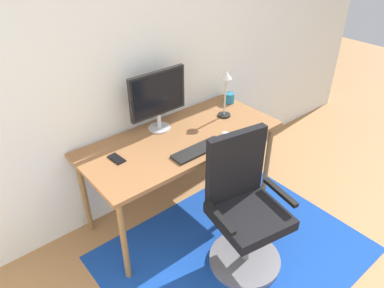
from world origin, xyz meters
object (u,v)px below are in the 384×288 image
object	(u,v)px
desk	(182,144)
monitor	(158,96)
keyboard	(199,150)
cell_phone	(117,159)
office_chair	(244,216)
computer_mouse	(227,135)
desk_lamp	(226,86)
coffee_cup	(230,98)

from	to	relation	value
desk	monitor	world-z (taller)	monitor
desk	monitor	bearing A→B (deg)	104.03
keyboard	cell_phone	bearing A→B (deg)	150.85
monitor	office_chair	bearing A→B (deg)	-85.87
desk	keyboard	xyz separation A→B (m)	(-0.02, -0.23, 0.08)
monitor	computer_mouse	bearing A→B (deg)	-53.24
monitor	desk	bearing A→B (deg)	-75.97
keyboard	desk_lamp	size ratio (longest dim) A/B	1.07
keyboard	cell_phone	world-z (taller)	keyboard
desk_lamp	office_chair	world-z (taller)	desk_lamp
office_chair	monitor	bearing A→B (deg)	104.65
desk_lamp	office_chair	distance (m)	1.06
monitor	cell_phone	distance (m)	0.58
desk	cell_phone	distance (m)	0.55
desk	monitor	distance (m)	0.42
monitor	cell_phone	xyz separation A→B (m)	(-0.49, -0.16, -0.28)
office_chair	cell_phone	bearing A→B (deg)	136.93
computer_mouse	coffee_cup	xyz separation A→B (m)	(0.44, 0.42, 0.03)
keyboard	coffee_cup	bearing A→B (deg)	29.99
desk	computer_mouse	distance (m)	0.36
coffee_cup	desk_lamp	distance (m)	0.35
monitor	desk_lamp	xyz separation A→B (m)	(0.55, -0.18, -0.02)
computer_mouse	desk_lamp	world-z (taller)	desk_lamp
computer_mouse	office_chair	distance (m)	0.64
office_chair	coffee_cup	bearing A→B (deg)	62.08
desk_lamp	cell_phone	bearing A→B (deg)	178.98
coffee_cup	cell_phone	world-z (taller)	coffee_cup
desk_lamp	office_chair	xyz separation A→B (m)	(-0.49, -0.73, -0.60)
desk	computer_mouse	bearing A→B (deg)	-39.15
coffee_cup	desk_lamp	bearing A→B (deg)	-144.42
monitor	desk_lamp	world-z (taller)	monitor
keyboard	cell_phone	size ratio (longest dim) A/B	3.07
monitor	coffee_cup	distance (m)	0.80
computer_mouse	desk_lamp	bearing A→B (deg)	49.57
monitor	desk_lamp	size ratio (longest dim) A/B	1.22
desk	desk_lamp	world-z (taller)	desk_lamp
coffee_cup	desk	bearing A→B (deg)	-164.92
desk	monitor	xyz separation A→B (m)	(-0.05, 0.22, 0.36)
cell_phone	office_chair	xyz separation A→B (m)	(0.55, -0.75, -0.34)
keyboard	computer_mouse	size ratio (longest dim) A/B	4.13
coffee_cup	cell_phone	size ratio (longest dim) A/B	0.65
computer_mouse	coffee_cup	world-z (taller)	coffee_cup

